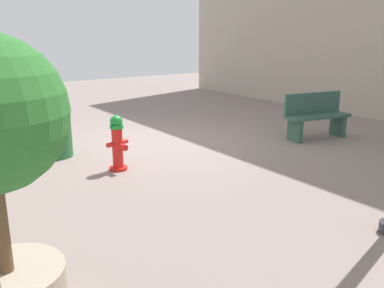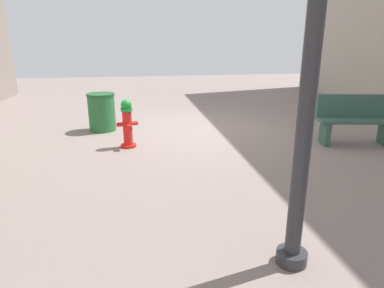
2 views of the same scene
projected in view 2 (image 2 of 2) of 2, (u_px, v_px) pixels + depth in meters
ground_plane at (196, 129)px, 7.71m from camera, size 23.40×23.40×0.00m
fire_hydrant at (127, 124)px, 6.32m from camera, size 0.40×0.37×0.91m
bench_near at (355, 120)px, 6.52m from camera, size 1.49×0.72×0.95m
trash_bin at (102, 112)px, 7.50m from camera, size 0.61×0.61×0.83m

